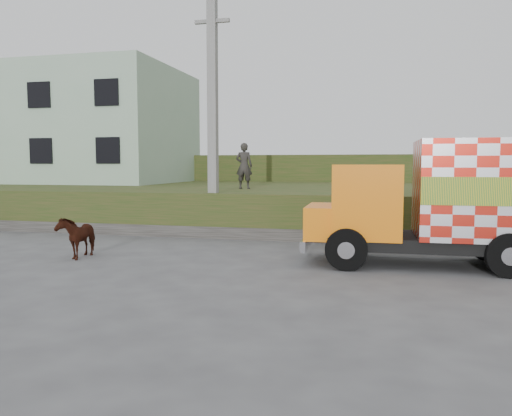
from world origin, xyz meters
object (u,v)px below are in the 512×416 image
(cargo_truck, at_px, (466,202))
(cow, at_px, (78,236))
(pedestrian, at_px, (244,166))
(utility_pole, at_px, (213,116))

(cargo_truck, relative_size, cow, 5.16)
(cow, bearing_deg, pedestrian, 64.66)
(pedestrian, bearing_deg, cow, 69.65)
(utility_pole, bearing_deg, cow, -116.28)
(utility_pole, distance_m, pedestrian, 3.34)
(cow, bearing_deg, utility_pole, 57.45)
(utility_pole, height_order, cow, utility_pole)
(utility_pole, distance_m, cargo_truck, 8.64)
(utility_pole, relative_size, cow, 6.02)
(utility_pole, height_order, pedestrian, utility_pole)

